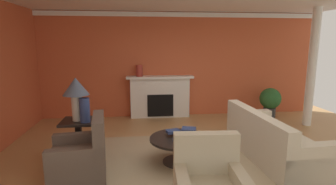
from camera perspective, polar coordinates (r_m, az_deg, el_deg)
name	(u,v)px	position (r m, az deg, el deg)	size (l,w,h in m)	color
ground_plane	(195,156)	(4.98, 5.85, -13.42)	(9.37, 9.37, 0.00)	tan
wall_fireplace	(175,65)	(7.40, 1.41, 5.96)	(7.80, 0.12, 2.84)	#C65633
crown_moulding	(175,15)	(7.33, 1.54, 16.39)	(7.80, 0.08, 0.12)	white
area_rug	(179,162)	(4.72, 2.36, -14.72)	(3.29, 2.70, 0.01)	tan
fireplace	(160,98)	(7.28, -1.73, -1.11)	(1.80, 0.35, 1.14)	white
sofa	(271,142)	(5.12, 21.23, -9.85)	(1.02, 2.15, 0.85)	beige
armchair_near_window	(81,158)	(4.34, -18.14, -13.27)	(0.89, 0.89, 0.95)	brown
coffee_table	(179,144)	(4.59, 2.39, -11.00)	(1.00, 1.00, 0.45)	black
side_table	(79,137)	(4.99, -18.57, -8.98)	(0.56, 0.56, 0.70)	black
table_lamp	(76,91)	(4.78, -19.15, 0.39)	(0.44, 0.44, 0.75)	beige
vase_mantel_left	(139,71)	(7.09, -6.19, 4.67)	(0.18, 0.18, 0.30)	#9E3328
vase_on_side_table	(85,110)	(4.70, -17.45, -3.65)	(0.17, 0.17, 0.41)	navy
book_red_cover	(179,139)	(4.43, 2.41, -9.85)	(0.18, 0.18, 0.05)	navy
book_art_folio	(173,131)	(4.61, 1.10, -8.33)	(0.23, 0.16, 0.05)	navy
book_small_novel	(189,129)	(4.56, 4.50, -7.93)	(0.23, 0.20, 0.05)	navy
potted_plant	(270,101)	(7.65, 21.08, -1.64)	(0.56, 0.56, 0.83)	#333333
column_white	(312,68)	(7.29, 28.52, 4.59)	(0.20, 0.20, 2.84)	white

